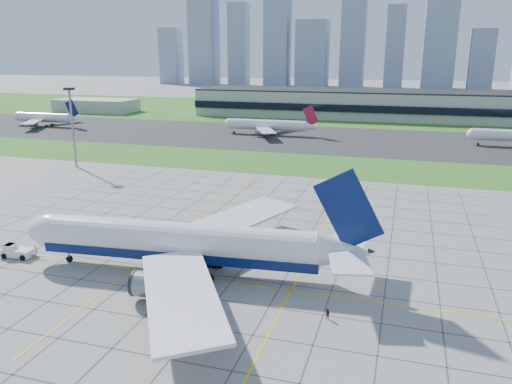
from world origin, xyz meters
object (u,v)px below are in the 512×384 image
at_px(pushback_tug, 16,251).
at_px(distant_jet_1, 268,125).
at_px(airliner, 182,243).
at_px(crew_near, 36,251).
at_px(distant_jet_0, 45,117).
at_px(crew_far, 327,314).
at_px(light_mast, 72,117).

relative_size(pushback_tug, distant_jet_1, 0.20).
xyz_separation_m(airliner, crew_near, (-29.13, -0.97, -4.42)).
bearing_deg(crew_near, distant_jet_0, 44.70).
bearing_deg(crew_near, crew_far, -91.63).
bearing_deg(crew_near, light_mast, 37.05).
xyz_separation_m(crew_near, crew_far, (54.99, -7.52, -0.06)).
relative_size(light_mast, crew_near, 14.88).
height_order(pushback_tug, distant_jet_1, distant_jet_1).
relative_size(light_mast, distant_jet_0, 0.60).
bearing_deg(crew_far, pushback_tug, -151.03).
bearing_deg(crew_near, pushback_tug, 127.69).
distance_m(airliner, distant_jet_0, 203.74).
distance_m(light_mast, airliner, 95.65).
relative_size(airliner, crew_far, 38.73).
height_order(pushback_tug, distant_jet_0, distant_jet_0).
height_order(light_mast, crew_far, light_mast).
xyz_separation_m(light_mast, pushback_tug, (36.94, -68.17, -15.15)).
xyz_separation_m(pushback_tug, crew_far, (57.79, -5.81, -0.24)).
distance_m(pushback_tug, distant_jet_1, 152.38).
distance_m(crew_far, distant_jet_1, 166.58).
relative_size(airliner, crew_near, 35.96).
xyz_separation_m(airliner, pushback_tug, (-31.93, -2.69, -4.24)).
xyz_separation_m(distant_jet_0, distant_jet_1, (117.75, 5.81, 0.00)).
distance_m(airliner, crew_near, 29.48).
height_order(airliner, distant_jet_1, airliner).
xyz_separation_m(crew_near, distant_jet_0, (-115.26, 144.72, 3.62)).
distance_m(pushback_tug, crew_near, 3.29).
bearing_deg(crew_far, distant_jet_1, 143.09).
distance_m(airliner, distant_jet_1, 151.91).
height_order(airliner, crew_far, airliner).
distance_m(light_mast, distant_jet_1, 94.80).
bearing_deg(distant_jet_1, distant_jet_0, -177.18).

